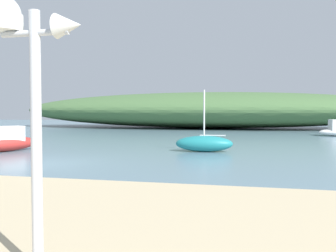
# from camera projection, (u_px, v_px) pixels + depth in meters

# --- Properties ---
(ground_plane) EXTENTS (120.00, 120.00, 0.00)m
(ground_plane) POSITION_uv_depth(u_px,v_px,m) (42.00, 164.00, 13.72)
(ground_plane) COLOR slate
(distant_hill) EXTENTS (45.89, 13.80, 4.17)m
(distant_hill) POSITION_uv_depth(u_px,v_px,m) (206.00, 110.00, 42.64)
(distant_hill) COLOR #476B3D
(distant_hill) RESTS_ON ground
(mast_structure) EXTENTS (1.17, 0.45, 3.08)m
(mast_structure) POSITION_uv_depth(u_px,v_px,m) (19.00, 49.00, 3.97)
(mast_structure) COLOR silver
(mast_structure) RESTS_ON beach_sand
(sailboat_far_left) EXTENTS (2.86, 1.21, 3.03)m
(sailboat_far_left) POSITION_uv_depth(u_px,v_px,m) (204.00, 143.00, 17.74)
(sailboat_far_left) COLOR teal
(sailboat_far_left) RESTS_ON ground
(motorboat_inner_mooring) EXTENTS (2.85, 3.71, 1.25)m
(motorboat_inner_mooring) POSITION_uv_depth(u_px,v_px,m) (3.00, 142.00, 17.79)
(motorboat_inner_mooring) COLOR #B72D28
(motorboat_inner_mooring) RESTS_ON ground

